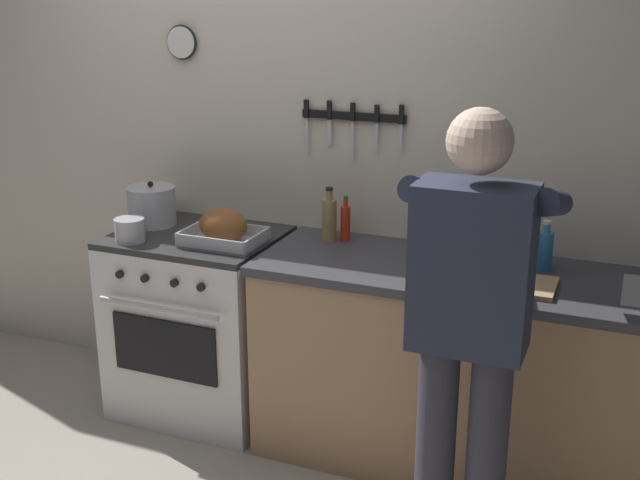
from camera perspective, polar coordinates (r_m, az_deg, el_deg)
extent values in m
cube|color=beige|center=(3.87, -3.60, 7.19)|extent=(6.00, 0.10, 2.60)
cube|color=black|center=(3.61, 2.42, 8.88)|extent=(0.49, 0.02, 0.04)
cube|color=silver|center=(3.70, -0.98, 7.47)|extent=(0.01, 0.00, 0.17)
cube|color=black|center=(3.68, -0.99, 9.41)|extent=(0.02, 0.02, 0.08)
cube|color=silver|center=(3.66, 0.66, 7.77)|extent=(0.02, 0.00, 0.12)
cube|color=black|center=(3.64, 0.67, 9.32)|extent=(0.02, 0.02, 0.09)
cube|color=silver|center=(3.62, 2.34, 7.14)|extent=(0.01, 0.00, 0.18)
cube|color=black|center=(3.60, 2.37, 9.19)|extent=(0.02, 0.02, 0.08)
cube|color=silver|center=(3.58, 4.07, 7.43)|extent=(0.02, 0.00, 0.13)
cube|color=black|center=(3.56, 4.10, 9.04)|extent=(0.02, 0.02, 0.08)
cube|color=silver|center=(3.55, 5.82, 7.34)|extent=(0.01, 0.00, 0.12)
cube|color=black|center=(3.53, 5.87, 8.96)|extent=(0.02, 0.02, 0.08)
cylinder|color=white|center=(3.96, -9.90, 13.82)|extent=(0.15, 0.02, 0.15)
torus|color=black|center=(3.96, -9.90, 13.82)|extent=(0.16, 0.02, 0.16)
cube|color=tan|center=(3.47, 12.34, -9.72)|extent=(2.00, 0.62, 0.86)
cube|color=#3D3D42|center=(3.29, 12.85, -2.75)|extent=(2.03, 0.65, 0.04)
cube|color=white|center=(3.92, -8.57, -6.09)|extent=(0.76, 0.62, 0.87)
cube|color=black|center=(3.68, -11.11, -7.68)|extent=(0.53, 0.01, 0.28)
cube|color=#2D2D2D|center=(3.76, -8.89, 0.19)|extent=(0.76, 0.62, 0.03)
cylinder|color=black|center=(3.66, -14.19, -2.41)|extent=(0.04, 0.02, 0.04)
cylinder|color=black|center=(3.59, -12.48, -2.70)|extent=(0.04, 0.02, 0.04)
cylinder|color=black|center=(3.50, -10.43, -3.06)|extent=(0.04, 0.02, 0.04)
cylinder|color=black|center=(3.44, -8.55, -3.37)|extent=(0.04, 0.02, 0.04)
cylinder|color=silver|center=(3.57, -11.57, -4.81)|extent=(0.61, 0.02, 0.02)
cylinder|color=#383842|center=(2.94, 8.27, -14.91)|extent=(0.14, 0.14, 0.86)
cylinder|color=#383842|center=(2.91, 11.83, -15.49)|extent=(0.14, 0.14, 0.86)
cube|color=#2D3347|center=(2.61, 10.87, -2.00)|extent=(0.38, 0.22, 0.56)
sphere|color=beige|center=(2.50, 11.42, 6.98)|extent=(0.21, 0.21, 0.21)
cylinder|color=#2D3347|center=(2.83, 7.95, 3.51)|extent=(0.09, 0.55, 0.22)
cylinder|color=#2D3347|center=(2.76, 16.41, 2.59)|extent=(0.09, 0.55, 0.22)
cube|color=#B7B7BC|center=(3.60, -6.93, -0.22)|extent=(0.34, 0.25, 0.01)
cube|color=#B7B7BC|center=(3.48, -7.95, -0.28)|extent=(0.34, 0.01, 0.05)
cube|color=#B7B7BC|center=(3.69, -6.01, 0.83)|extent=(0.34, 0.01, 0.05)
cube|color=#B7B7BC|center=(3.67, -9.27, 0.59)|extent=(0.01, 0.25, 0.05)
cube|color=#B7B7BC|center=(3.51, -4.52, -0.03)|extent=(0.01, 0.25, 0.05)
ellipsoid|color=brown|center=(3.57, -6.98, 1.06)|extent=(0.23, 0.16, 0.15)
cylinder|color=#B7B7BC|center=(3.93, -11.99, 2.34)|extent=(0.23, 0.23, 0.18)
cylinder|color=#B2B2B7|center=(3.91, -12.07, 3.67)|extent=(0.23, 0.23, 0.01)
sphere|color=black|center=(3.90, -12.09, 3.95)|extent=(0.03, 0.03, 0.03)
cylinder|color=#B7B7BC|center=(3.70, -13.51, 0.70)|extent=(0.14, 0.14, 0.11)
cube|color=tan|center=(3.17, 13.37, -3.04)|extent=(0.36, 0.24, 0.02)
cylinder|color=#385623|center=(3.42, 10.28, 0.59)|extent=(0.07, 0.07, 0.23)
cylinder|color=#385623|center=(3.39, 10.41, 2.82)|extent=(0.03, 0.03, 0.05)
cylinder|color=black|center=(3.38, 10.44, 3.35)|extent=(0.03, 0.03, 0.01)
cylinder|color=#47141E|center=(3.27, 13.62, -0.19)|extent=(0.07, 0.07, 0.26)
cylinder|color=#47141E|center=(3.22, 13.82, 2.47)|extent=(0.03, 0.03, 0.06)
cylinder|color=maroon|center=(3.22, 13.87, 3.08)|extent=(0.04, 0.04, 0.01)
cylinder|color=red|center=(3.61, 1.84, 1.19)|extent=(0.05, 0.05, 0.16)
cylinder|color=red|center=(3.58, 1.85, 2.69)|extent=(0.02, 0.02, 0.04)
cylinder|color=#197219|center=(3.57, 1.86, 3.07)|extent=(0.02, 0.02, 0.01)
cylinder|color=#338CCC|center=(3.36, 15.84, -0.76)|extent=(0.06, 0.06, 0.16)
cylinder|color=#338CCC|center=(3.33, 15.98, 0.82)|extent=(0.03, 0.03, 0.04)
cylinder|color=white|center=(3.32, 16.02, 1.23)|extent=(0.03, 0.03, 0.01)
cylinder|color=#997F4C|center=(3.59, 0.67, 1.41)|extent=(0.07, 0.07, 0.19)
cylinder|color=#997F4C|center=(3.56, 0.68, 3.25)|extent=(0.03, 0.03, 0.04)
cylinder|color=black|center=(3.55, 0.68, 3.69)|extent=(0.03, 0.03, 0.01)
cylinder|color=black|center=(3.51, 9.15, 0.52)|extent=(0.05, 0.05, 0.16)
cylinder|color=black|center=(3.48, 9.23, 2.07)|extent=(0.02, 0.02, 0.04)
cylinder|color=#B21919|center=(3.48, 9.25, 2.46)|extent=(0.03, 0.03, 0.01)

